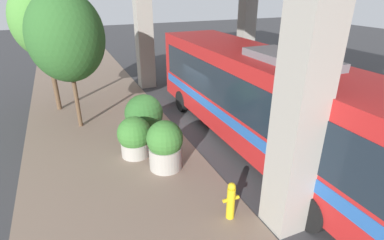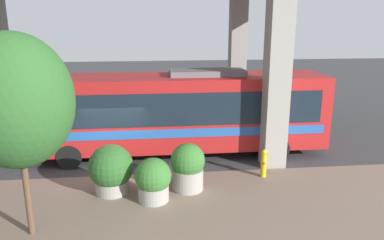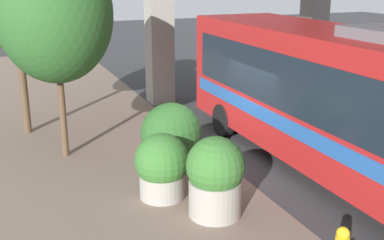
# 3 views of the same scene
# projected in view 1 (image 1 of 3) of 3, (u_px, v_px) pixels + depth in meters

# --- Properties ---
(ground_plane) EXTENTS (80.00, 80.00, 0.00)m
(ground_plane) POSITION_uv_depth(u_px,v_px,m) (177.00, 128.00, 13.04)
(ground_plane) COLOR #38383A
(ground_plane) RESTS_ON ground
(sidewalk_strip) EXTENTS (6.00, 40.00, 0.02)m
(sidewalk_strip) POSITION_uv_depth(u_px,v_px,m) (107.00, 141.00, 11.94)
(sidewalk_strip) COLOR #7A6656
(sidewalk_strip) RESTS_ON ground
(bus) EXTENTS (2.80, 12.82, 3.77)m
(bus) POSITION_uv_depth(u_px,v_px,m) (260.00, 96.00, 10.78)
(bus) COLOR #B21E1E
(bus) RESTS_ON ground
(fire_hydrant) EXTENTS (0.46, 0.22, 1.11)m
(fire_hydrant) POSITION_uv_depth(u_px,v_px,m) (231.00, 201.00, 7.77)
(fire_hydrant) COLOR gold
(fire_hydrant) RESTS_ON ground
(planter_front) EXTENTS (1.21, 1.21, 1.72)m
(planter_front) POSITION_uv_depth(u_px,v_px,m) (165.00, 145.00, 9.85)
(planter_front) COLOR #9E998E
(planter_front) RESTS_ON ground
(planter_middle) EXTENTS (1.54, 1.54, 1.75)m
(planter_middle) POSITION_uv_depth(u_px,v_px,m) (144.00, 116.00, 12.08)
(planter_middle) COLOR #9E998E
(planter_middle) RESTS_ON ground
(planter_back) EXTENTS (1.21, 1.21, 1.50)m
(planter_back) POSITION_uv_depth(u_px,v_px,m) (135.00, 137.00, 10.66)
(planter_back) COLOR #9E998E
(planter_back) RESTS_ON ground
(street_tree_near) EXTENTS (2.96, 2.96, 5.63)m
(street_tree_near) POSITION_uv_depth(u_px,v_px,m) (66.00, 37.00, 11.68)
(street_tree_near) COLOR brown
(street_tree_near) RESTS_ON ground
(street_tree_far) EXTENTS (2.77, 2.77, 5.93)m
(street_tree_far) POSITION_uv_depth(u_px,v_px,m) (43.00, 21.00, 13.34)
(street_tree_far) COLOR brown
(street_tree_far) RESTS_ON ground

